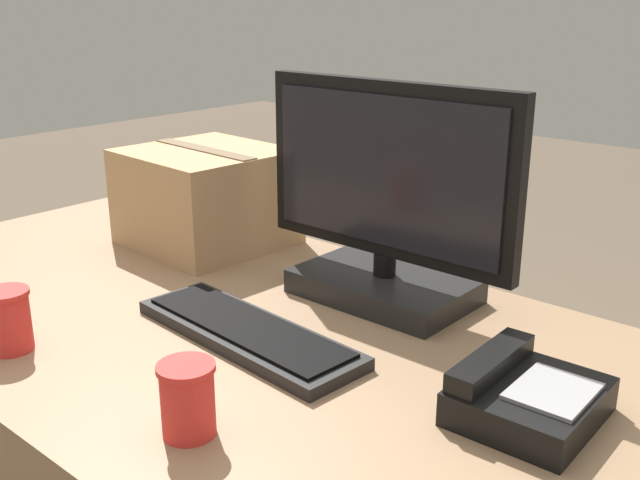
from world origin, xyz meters
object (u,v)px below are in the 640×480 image
object	(u,v)px
paper_cup_left	(9,320)
cardboard_box	(206,197)
desk_phone	(525,396)
keyboard	(247,332)
paper_cup_right	(188,399)
monitor	(386,215)

from	to	relation	value
paper_cup_left	cardboard_box	xyz separation A→B (m)	(-0.19, 0.59, 0.06)
desk_phone	cardboard_box	world-z (taller)	cardboard_box
keyboard	desk_phone	world-z (taller)	desk_phone
paper_cup_left	keyboard	bearing A→B (deg)	46.87
keyboard	desk_phone	distance (m)	0.48
desk_phone	paper_cup_right	world-z (taller)	paper_cup_right
cardboard_box	keyboard	bearing A→B (deg)	-33.86
paper_cup_right	monitor	bearing A→B (deg)	98.78
cardboard_box	monitor	bearing A→B (deg)	-0.07
paper_cup_left	desk_phone	bearing A→B (deg)	26.68
desk_phone	cardboard_box	xyz separation A→B (m)	(-0.93, 0.22, 0.08)
monitor	paper_cup_right	size ratio (longest dim) A/B	5.27
monitor	paper_cup_left	xyz separation A→B (m)	(-0.34, -0.59, -0.12)
paper_cup_left	cardboard_box	size ratio (longest dim) A/B	0.30
desk_phone	paper_cup_left	distance (m)	0.83
desk_phone	cardboard_box	bearing A→B (deg)	165.00
monitor	cardboard_box	xyz separation A→B (m)	(-0.52, 0.00, -0.06)
paper_cup_left	cardboard_box	bearing A→B (deg)	107.42
monitor	paper_cup_left	size ratio (longest dim) A/B	5.14
cardboard_box	paper_cup_left	bearing A→B (deg)	-72.58
paper_cup_left	cardboard_box	distance (m)	0.62
desk_phone	paper_cup_right	xyz separation A→B (m)	(-0.32, -0.34, 0.02)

